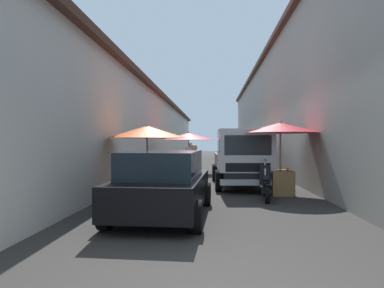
{
  "coord_description": "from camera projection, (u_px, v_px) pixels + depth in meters",
  "views": [
    {
      "loc": [
        -3.03,
        -0.0,
        1.66
      ],
      "look_at": [
        12.7,
        0.99,
        1.56
      ],
      "focal_mm": 31.28,
      "sensor_mm": 36.0,
      "label": 1
    }
  ],
  "objects": [
    {
      "name": "ground",
      "position": [
        213.0,
        175.0,
        16.5
      ],
      "size": [
        90.0,
        90.0,
        0.0
      ],
      "primitive_type": "plane",
      "color": "#33302D"
    },
    {
      "name": "fruit_stall_near_left",
      "position": [
        248.0,
        142.0,
        16.02
      ],
      "size": [
        2.22,
        2.22,
        2.29
      ],
      "color": "#9E9EA3",
      "rests_on": "ground"
    },
    {
      "name": "fruit_stall_near_right",
      "position": [
        147.0,
        139.0,
        10.16
      ],
      "size": [
        2.39,
        2.39,
        2.23
      ],
      "color": "#9E9EA3",
      "rests_on": "ground"
    },
    {
      "name": "fruit_stall_far_left",
      "position": [
        280.0,
        138.0,
        10.69
      ],
      "size": [
        2.46,
        2.46,
        2.35
      ],
      "color": "#9E9EA3",
      "rests_on": "ground"
    },
    {
      "name": "delivery_truck",
      "position": [
        242.0,
        159.0,
        11.87
      ],
      "size": [
        4.98,
        2.1,
        2.08
      ],
      "color": "black",
      "rests_on": "ground"
    },
    {
      "name": "vendor_in_shade",
      "position": [
        190.0,
        157.0,
        16.72
      ],
      "size": [
        0.41,
        0.56,
        1.61
      ],
      "color": "navy",
      "rests_on": "ground"
    },
    {
      "name": "building_left_whitewash",
      "position": [
        96.0,
        130.0,
        19.16
      ],
      "size": [
        49.8,
        7.5,
        4.62
      ],
      "color": "silver",
      "rests_on": "ground"
    },
    {
      "name": "fruit_stall_mid_lane",
      "position": [
        189.0,
        140.0,
        18.08
      ],
      "size": [
        2.84,
        2.84,
        2.23
      ],
      "color": "#9E9EA3",
      "rests_on": "ground"
    },
    {
      "name": "parked_scooter",
      "position": [
        266.0,
        184.0,
        9.62
      ],
      "size": [
        1.69,
        0.42,
        1.14
      ],
      "color": "black",
      "rests_on": "ground"
    },
    {
      "name": "vendor_by_crates",
      "position": [
        194.0,
        165.0,
        10.89
      ],
      "size": [
        0.64,
        0.23,
        1.59
      ],
      "color": "navy",
      "rests_on": "ground"
    },
    {
      "name": "fruit_stall_far_right",
      "position": [
        238.0,
        141.0,
        18.63
      ],
      "size": [
        2.37,
        2.37,
        2.22
      ],
      "color": "#9E9EA3",
      "rests_on": "ground"
    },
    {
      "name": "hatchback_car",
      "position": [
        164.0,
        183.0,
        7.45
      ],
      "size": [
        3.99,
        2.07,
        1.45
      ],
      "color": "black",
      "rests_on": "ground"
    },
    {
      "name": "building_right_concrete",
      "position": [
        336.0,
        107.0,
        18.31
      ],
      "size": [
        49.8,
        7.5,
        7.11
      ],
      "color": "#A39E93",
      "rests_on": "ground"
    }
  ]
}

